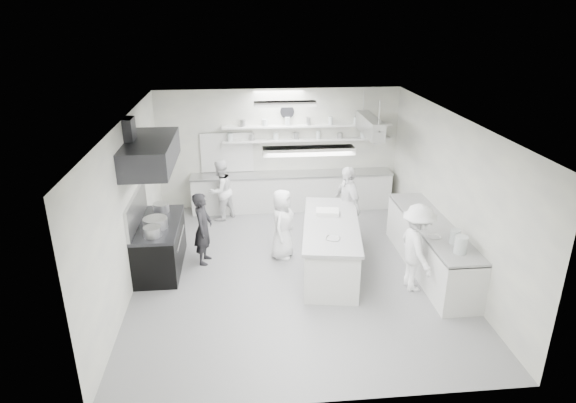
{
  "coord_description": "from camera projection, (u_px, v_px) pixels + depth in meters",
  "views": [
    {
      "loc": [
        -0.94,
        -8.49,
        4.84
      ],
      "look_at": [
        -0.06,
        0.6,
        1.22
      ],
      "focal_mm": 30.82,
      "sensor_mm": 36.0,
      "label": 1
    }
  ],
  "objects": [
    {
      "name": "stove_pot",
      "position": [
        156.0,
        224.0,
        9.27
      ],
      "size": [
        0.45,
        0.45,
        0.24
      ],
      "primitive_type": "cylinder",
      "color": "#ADAEAF",
      "rests_on": "stove"
    },
    {
      "name": "shelf_upper",
      "position": [
        308.0,
        126.0,
        12.13
      ],
      "size": [
        4.2,
        0.26,
        0.04
      ],
      "primitive_type": "cube",
      "color": "silver",
      "rests_on": "wall_back"
    },
    {
      "name": "light_fixture_rear",
      "position": [
        285.0,
        104.0,
        10.3
      ],
      "size": [
        1.3,
        0.25,
        0.1
      ],
      "primitive_type": "cube",
      "color": "silver",
      "rests_on": "ceiling"
    },
    {
      "name": "shelf_lower",
      "position": [
        307.0,
        140.0,
        12.26
      ],
      "size": [
        4.2,
        0.26,
        0.04
      ],
      "primitive_type": "cube",
      "color": "silver",
      "rests_on": "wall_back"
    },
    {
      "name": "exhaust_hood",
      "position": [
        150.0,
        153.0,
        8.99
      ],
      "size": [
        0.85,
        2.0,
        0.5
      ],
      "primitive_type": "cube",
      "color": "#28292D",
      "rests_on": "wall_left"
    },
    {
      "name": "wall_front",
      "position": [
        326.0,
        305.0,
        5.93
      ],
      "size": [
        6.0,
        0.04,
        3.0
      ],
      "primitive_type": "cube",
      "color": "silver",
      "rests_on": "floor"
    },
    {
      "name": "wall_back",
      "position": [
        279.0,
        149.0,
        12.4
      ],
      "size": [
        6.0,
        0.04,
        3.0
      ],
      "primitive_type": "cube",
      "color": "silver",
      "rests_on": "floor"
    },
    {
      "name": "cook_island_left",
      "position": [
        282.0,
        224.0,
        10.0
      ],
      "size": [
        0.69,
        0.83,
        1.46
      ],
      "primitive_type": "imported",
      "rotation": [
        0.0,
        0.0,
        1.2
      ],
      "color": "white",
      "rests_on": "floor"
    },
    {
      "name": "bowl_right",
      "position": [
        434.0,
        237.0,
        8.88
      ],
      "size": [
        0.24,
        0.24,
        0.06
      ],
      "primitive_type": "imported",
      "rotation": [
        0.0,
        0.0,
        -0.0
      ],
      "color": "silver",
      "rests_on": "right_counter"
    },
    {
      "name": "floor",
      "position": [
        294.0,
        271.0,
        9.72
      ],
      "size": [
        6.0,
        7.0,
        0.02
      ],
      "primitive_type": "cube",
      "color": "#99999A",
      "rests_on": "ground"
    },
    {
      "name": "stove",
      "position": [
        160.0,
        246.0,
        9.69
      ],
      "size": [
        0.8,
        1.8,
        0.9
      ],
      "primitive_type": "cube",
      "color": "black",
      "rests_on": "floor"
    },
    {
      "name": "cook_island_right",
      "position": [
        347.0,
        205.0,
        10.63
      ],
      "size": [
        0.66,
        1.08,
        1.72
      ],
      "primitive_type": "imported",
      "rotation": [
        0.0,
        0.0,
        -1.31
      ],
      "color": "white",
      "rests_on": "floor"
    },
    {
      "name": "light_fixture_front",
      "position": [
        308.0,
        151.0,
        6.97
      ],
      "size": [
        1.3,
        0.25,
        0.1
      ],
      "primitive_type": "cube",
      "color": "silver",
      "rests_on": "ceiling"
    },
    {
      "name": "wall_left",
      "position": [
        129.0,
        205.0,
        8.89
      ],
      "size": [
        0.04,
        7.0,
        3.0
      ],
      "primitive_type": "cube",
      "color": "silver",
      "rests_on": "floor"
    },
    {
      "name": "ceiling",
      "position": [
        295.0,
        119.0,
        8.61
      ],
      "size": [
        6.0,
        7.0,
        0.02
      ],
      "primitive_type": "cube",
      "color": "silver",
      "rests_on": "wall_back"
    },
    {
      "name": "pot_rack",
      "position": [
        370.0,
        126.0,
        11.27
      ],
      "size": [
        0.3,
        1.6,
        0.4
      ],
      "primitive_type": "cube",
      "color": "#ADAEAF",
      "rests_on": "ceiling"
    },
    {
      "name": "prep_island",
      "position": [
        331.0,
        248.0,
        9.59
      ],
      "size": [
        1.35,
        2.68,
        0.95
      ],
      "primitive_type": "cube",
      "rotation": [
        0.0,
        0.0,
        -0.16
      ],
      "color": "silver",
      "rests_on": "floor"
    },
    {
      "name": "wall_clock",
      "position": [
        287.0,
        111.0,
        12.04
      ],
      "size": [
        0.32,
        0.05,
        0.32
      ],
      "primitive_type": "cylinder",
      "rotation": [
        1.57,
        0.0,
        0.0
      ],
      "color": "white",
      "rests_on": "wall_back"
    },
    {
      "name": "cook_back",
      "position": [
        220.0,
        190.0,
        11.81
      ],
      "size": [
        0.9,
        0.9,
        1.47
      ],
      "primitive_type": "imported",
      "rotation": [
        0.0,
        0.0,
        -2.36
      ],
      "color": "white",
      "rests_on": "floor"
    },
    {
      "name": "bowl_island_b",
      "position": [
        330.0,
        215.0,
        9.82
      ],
      "size": [
        0.25,
        0.25,
        0.06
      ],
      "primitive_type": "imported",
      "rotation": [
        0.0,
        0.0,
        -0.27
      ],
      "color": "silver",
      "rests_on": "prep_island"
    },
    {
      "name": "cook_stove",
      "position": [
        203.0,
        228.0,
        9.78
      ],
      "size": [
        0.45,
        0.6,
        1.49
      ],
      "primitive_type": "imported",
      "rotation": [
        0.0,
        0.0,
        1.39
      ],
      "color": "black",
      "rests_on": "floor"
    },
    {
      "name": "back_counter",
      "position": [
        292.0,
        191.0,
        12.54
      ],
      "size": [
        5.0,
        0.6,
        0.92
      ],
      "primitive_type": "cube",
      "color": "silver",
      "rests_on": "floor"
    },
    {
      "name": "wall_right",
      "position": [
        450.0,
        194.0,
        9.44
      ],
      "size": [
        0.04,
        7.0,
        3.0
      ],
      "primitive_type": "cube",
      "color": "silver",
      "rests_on": "floor"
    },
    {
      "name": "right_counter",
      "position": [
        430.0,
        248.0,
        9.6
      ],
      "size": [
        0.74,
        3.3,
        0.94
      ],
      "primitive_type": "cube",
      "color": "silver",
      "rests_on": "floor"
    },
    {
      "name": "bowl_island_a",
      "position": [
        333.0,
        239.0,
        8.78
      ],
      "size": [
        0.34,
        0.34,
        0.06
      ],
      "primitive_type": "imported",
      "rotation": [
        0.0,
        0.0,
        -0.37
      ],
      "color": "#ADAEAF",
      "rests_on": "prep_island"
    },
    {
      "name": "cook_right",
      "position": [
        417.0,
        248.0,
        8.82
      ],
      "size": [
        0.66,
        1.09,
        1.64
      ],
      "primitive_type": "imported",
      "rotation": [
        0.0,
        0.0,
        1.62
      ],
      "color": "white",
      "rests_on": "floor"
    },
    {
      "name": "pass_through_window",
      "position": [
        227.0,
        152.0,
        12.29
      ],
      "size": [
        1.3,
        0.04,
        1.0
      ],
      "primitive_type": "cube",
      "color": "black",
      "rests_on": "wall_back"
    }
  ]
}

